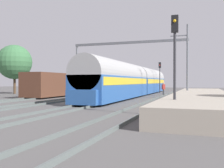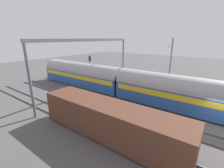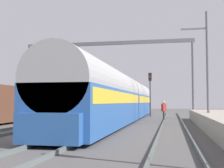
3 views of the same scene
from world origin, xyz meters
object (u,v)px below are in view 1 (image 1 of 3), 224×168
(passenger_train, at_px, (136,81))
(railway_signal_far, at_px, (160,73))
(freight_car, at_px, (62,85))
(catenary_gantry, at_px, (128,54))
(railway_signal_near, at_px, (175,52))
(person_crossing, at_px, (163,88))

(passenger_train, height_order, railway_signal_far, railway_signal_far)
(railway_signal_far, bearing_deg, freight_car, -131.01)
(freight_car, bearing_deg, railway_signal_far, 48.99)
(freight_car, height_order, catenary_gantry, catenary_gantry)
(passenger_train, bearing_deg, railway_signal_far, 76.24)
(railway_signal_near, relative_size, catenary_gantry, 0.31)
(railway_signal_far, height_order, catenary_gantry, catenary_gantry)
(person_crossing, xyz_separation_m, railway_signal_near, (3.20, -18.96, 2.37))
(catenary_gantry, bearing_deg, railway_signal_near, -68.59)
(passenger_train, bearing_deg, railway_signal_near, -70.49)
(person_crossing, distance_m, railway_signal_far, 8.57)
(passenger_train, height_order, catenary_gantry, catenary_gantry)
(catenary_gantry, bearing_deg, freight_car, -128.89)
(passenger_train, xyz_separation_m, railway_signal_near, (6.82, -19.24, 1.43))
(railway_signal_near, bearing_deg, person_crossing, 99.57)
(passenger_train, relative_size, railway_signal_far, 6.65)
(freight_car, xyz_separation_m, railway_signal_far, (10.64, 12.23, 1.70))
(passenger_train, relative_size, catenary_gantry, 1.88)
(passenger_train, bearing_deg, catenary_gantry, 120.45)
(passenger_train, height_order, freight_car, passenger_train)
(railway_signal_near, bearing_deg, catenary_gantry, 111.41)
(railway_signal_far, bearing_deg, person_crossing, -78.15)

